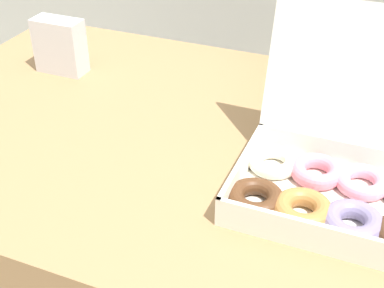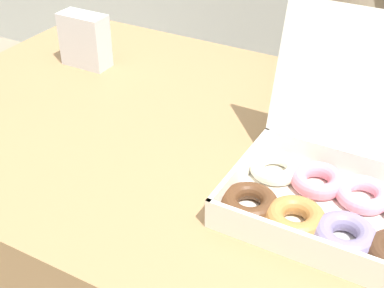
# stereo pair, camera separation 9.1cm
# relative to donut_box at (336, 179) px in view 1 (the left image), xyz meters

# --- Properties ---
(table) EXTENTS (1.15, 0.84, 0.75)m
(table) POSITION_rel_donut_box_xyz_m (-0.37, 0.10, -0.41)
(table) COLOR #99754C
(table) RESTS_ON ground_plane
(donut_box) EXTENTS (0.36, 0.30, 0.29)m
(donut_box) POSITION_rel_donut_box_xyz_m (0.00, 0.00, 0.00)
(donut_box) COLOR white
(donut_box) RESTS_ON table
(napkin_holder) EXTENTS (0.12, 0.06, 0.13)m
(napkin_holder) POSITION_rel_donut_box_xyz_m (-0.70, 0.24, 0.03)
(napkin_holder) COLOR silver
(napkin_holder) RESTS_ON table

